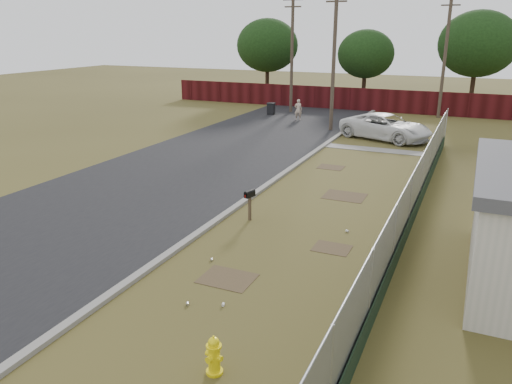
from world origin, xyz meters
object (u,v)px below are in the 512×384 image
at_px(mailbox, 250,196).
at_px(trash_bin, 271,109).
at_px(pickup_truck, 386,127).
at_px(pedestrian, 298,110).
at_px(fire_hydrant, 214,356).

distance_m(mailbox, trash_bin, 22.50).
relative_size(pickup_truck, pedestrian, 3.59).
distance_m(fire_hydrant, pedestrian, 28.33).
bearing_deg(pickup_truck, pedestrian, 79.52).
relative_size(fire_hydrant, trash_bin, 0.91).
height_order(fire_hydrant, pedestrian, pedestrian).
bearing_deg(trash_bin, fire_hydrant, -69.59).
distance_m(fire_hydrant, trash_bin, 30.59).
height_order(mailbox, pickup_truck, pickup_truck).
relative_size(fire_hydrant, mailbox, 0.75).
xyz_separation_m(pickup_truck, trash_bin, (-9.74, 5.62, -0.29)).
bearing_deg(trash_bin, mailbox, -69.43).
height_order(pickup_truck, trash_bin, pickup_truck).
xyz_separation_m(mailbox, trash_bin, (-7.91, 21.07, -0.40)).
height_order(mailbox, trash_bin, mailbox).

